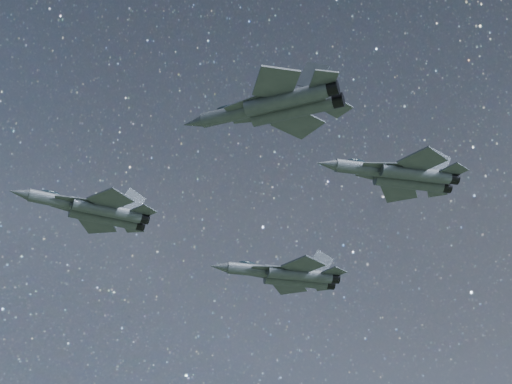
{
  "coord_description": "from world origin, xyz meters",
  "views": [
    {
      "loc": [
        1.49,
        -71.61,
        107.05
      ],
      "look_at": [
        3.19,
        4.91,
        153.11
      ],
      "focal_mm": 50.0,
      "sensor_mm": 36.0,
      "label": 1
    }
  ],
  "objects": [
    {
      "name": "jet_left",
      "position": [
        8.27,
        24.76,
        150.81
      ],
      "size": [
        20.25,
        13.91,
        5.08
      ],
      "rotation": [
        0.0,
        0.0,
        0.2
      ],
      "color": "#394048"
    },
    {
      "name": "jet_slot",
      "position": [
        21.02,
        2.22,
        154.21
      ],
      "size": [
        18.82,
        12.95,
        4.72
      ],
      "rotation": [
        0.0,
        0.0,
        0.19
      ],
      "color": "#394048"
    },
    {
      "name": "jet_lead",
      "position": [
        -17.25,
        7.14,
        151.53
      ],
      "size": [
        17.93,
        11.82,
        4.59
      ],
      "rotation": [
        0.0,
        0.0,
        0.4
      ],
      "color": "#394048"
    },
    {
      "name": "jet_right",
      "position": [
        4.8,
        -14.02,
        152.0
      ],
      "size": [
        17.92,
        11.87,
        4.57
      ],
      "rotation": [
        0.0,
        0.0,
        -0.38
      ],
      "color": "#394048"
    }
  ]
}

